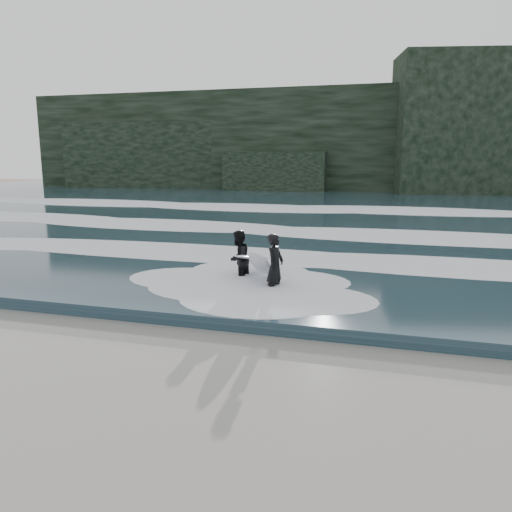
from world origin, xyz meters
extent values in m
plane|color=#8A5F53|center=(0.00, 0.00, 0.00)|extent=(120.00, 120.00, 0.00)
cube|color=#1E3440|center=(0.00, 29.00, 0.15)|extent=(90.00, 52.00, 0.30)
cube|color=black|center=(0.00, 46.00, 5.00)|extent=(70.00, 9.00, 10.00)
ellipsoid|color=white|center=(0.00, 9.00, 0.40)|extent=(60.00, 3.20, 0.20)
ellipsoid|color=white|center=(0.00, 16.00, 0.42)|extent=(60.00, 4.00, 0.24)
ellipsoid|color=white|center=(0.00, 25.00, 0.45)|extent=(60.00, 4.80, 0.30)
imported|color=black|center=(0.76, 5.75, 0.85)|extent=(0.52, 0.69, 1.69)
ellipsoid|color=white|center=(0.36, 5.80, 0.88)|extent=(0.55, 1.70, 1.01)
imported|color=black|center=(-0.51, 6.62, 0.80)|extent=(0.73, 0.87, 1.61)
ellipsoid|color=white|center=(-0.09, 6.62, 0.86)|extent=(0.76, 2.21, 0.58)
camera|label=1|loc=(3.73, -6.39, 3.64)|focal=35.00mm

